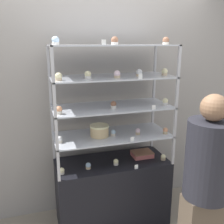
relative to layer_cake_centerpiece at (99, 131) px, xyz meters
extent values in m
plane|color=gray|center=(0.13, 0.01, -1.08)|extent=(20.00, 20.00, 0.00)
cube|color=gray|center=(0.13, 0.42, 0.22)|extent=(8.00, 0.05, 2.60)
cube|color=black|center=(0.13, 0.01, -0.72)|extent=(1.17, 0.52, 0.72)
cube|color=#B7B7BC|center=(-0.44, 0.26, -0.21)|extent=(0.02, 0.02, 0.30)
cube|color=#B7B7BC|center=(0.71, 0.26, -0.21)|extent=(0.02, 0.02, 0.30)
cube|color=#B7B7BC|center=(-0.44, -0.24, -0.21)|extent=(0.02, 0.02, 0.30)
cube|color=#B7B7BC|center=(0.71, -0.24, -0.21)|extent=(0.02, 0.02, 0.30)
cube|color=#B7BCC6|center=(0.13, 0.01, -0.06)|extent=(1.17, 0.52, 0.01)
cube|color=#B7B7BC|center=(-0.44, 0.26, 0.09)|extent=(0.02, 0.02, 0.30)
cube|color=#B7B7BC|center=(0.71, 0.26, 0.09)|extent=(0.02, 0.02, 0.30)
cube|color=#B7B7BC|center=(-0.44, -0.24, 0.09)|extent=(0.02, 0.02, 0.30)
cube|color=#B7B7BC|center=(0.71, -0.24, 0.09)|extent=(0.02, 0.02, 0.30)
cube|color=#B7BCC6|center=(0.13, 0.01, 0.23)|extent=(1.17, 0.52, 0.01)
cube|color=#B7B7BC|center=(-0.44, 0.26, 0.39)|extent=(0.02, 0.02, 0.30)
cube|color=#B7B7BC|center=(0.71, 0.26, 0.39)|extent=(0.02, 0.02, 0.30)
cube|color=#B7B7BC|center=(-0.44, -0.24, 0.39)|extent=(0.02, 0.02, 0.30)
cube|color=#B7B7BC|center=(0.71, -0.24, 0.39)|extent=(0.02, 0.02, 0.30)
cube|color=#B7BCC6|center=(0.13, 0.01, 0.53)|extent=(1.17, 0.52, 0.01)
cube|color=#B7B7BC|center=(-0.44, 0.26, 0.68)|extent=(0.02, 0.02, 0.30)
cube|color=#B7B7BC|center=(0.71, 0.26, 0.68)|extent=(0.02, 0.02, 0.30)
cube|color=#B7B7BC|center=(-0.44, -0.24, 0.68)|extent=(0.02, 0.02, 0.30)
cube|color=#B7B7BC|center=(0.71, -0.24, 0.68)|extent=(0.02, 0.02, 0.30)
cube|color=#B7BCC6|center=(0.13, 0.01, 0.83)|extent=(1.17, 0.52, 0.01)
cylinder|color=#DBBC84|center=(0.00, 0.00, -0.01)|extent=(0.18, 0.18, 0.10)
cylinder|color=#F4EAB2|center=(0.00, 0.00, 0.05)|extent=(0.19, 0.19, 0.02)
cube|color=#C66660|center=(0.48, 0.02, -0.33)|extent=(0.22, 0.16, 0.05)
cube|color=#8C5B42|center=(0.48, 0.02, -0.30)|extent=(0.22, 0.17, 0.01)
cylinder|color=beige|center=(-0.40, -0.11, -0.34)|extent=(0.05, 0.05, 0.02)
sphere|color=#F4EAB2|center=(-0.40, -0.11, -0.32)|extent=(0.05, 0.05, 0.05)
cylinder|color=#CCB28C|center=(-0.14, -0.08, -0.34)|extent=(0.05, 0.05, 0.02)
sphere|color=silver|center=(-0.14, -0.08, -0.32)|extent=(0.05, 0.05, 0.05)
cylinder|color=beige|center=(0.15, -0.08, -0.34)|extent=(0.05, 0.05, 0.02)
sphere|color=#F4EAB2|center=(0.15, -0.08, -0.32)|extent=(0.05, 0.05, 0.05)
cylinder|color=#CCB28C|center=(0.66, -0.12, -0.34)|extent=(0.05, 0.05, 0.02)
sphere|color=#F4EAB2|center=(0.66, -0.12, -0.32)|extent=(0.05, 0.05, 0.05)
cube|color=white|center=(0.31, -0.23, -0.33)|extent=(0.04, 0.00, 0.04)
cylinder|color=beige|center=(-0.40, -0.07, -0.05)|extent=(0.05, 0.05, 0.03)
sphere|color=white|center=(-0.40, -0.07, -0.02)|extent=(0.05, 0.05, 0.05)
cylinder|color=beige|center=(0.14, -0.03, -0.05)|extent=(0.05, 0.05, 0.03)
sphere|color=silver|center=(0.14, -0.03, -0.02)|extent=(0.05, 0.05, 0.05)
cylinder|color=#CCB28C|center=(0.39, -0.07, -0.05)|extent=(0.05, 0.05, 0.03)
sphere|color=silver|center=(0.39, -0.07, -0.02)|extent=(0.05, 0.05, 0.05)
cylinder|color=#CCB28C|center=(0.66, -0.13, -0.05)|extent=(0.05, 0.05, 0.03)
sphere|color=#E5996B|center=(0.66, -0.13, -0.02)|extent=(0.05, 0.05, 0.05)
cube|color=white|center=(0.26, -0.23, -0.04)|extent=(0.04, 0.00, 0.04)
cylinder|color=beige|center=(-0.40, -0.13, 0.25)|extent=(0.05, 0.05, 0.03)
sphere|color=#E5996B|center=(-0.40, -0.13, 0.28)|extent=(0.06, 0.06, 0.06)
cylinder|color=white|center=(0.12, -0.08, 0.25)|extent=(0.05, 0.05, 0.03)
sphere|color=#8C5B42|center=(0.12, -0.08, 0.28)|extent=(0.06, 0.06, 0.06)
cylinder|color=white|center=(0.66, -0.10, 0.25)|extent=(0.05, 0.05, 0.03)
sphere|color=#F4EAB2|center=(0.66, -0.10, 0.28)|extent=(0.06, 0.06, 0.06)
cube|color=white|center=(0.47, -0.23, 0.26)|extent=(0.04, 0.00, 0.04)
cylinder|color=#CCB28C|center=(-0.39, -0.12, 0.55)|extent=(0.06, 0.06, 0.02)
sphere|color=#F4EAB2|center=(-0.39, -0.12, 0.57)|extent=(0.06, 0.06, 0.06)
cylinder|color=white|center=(-0.12, -0.06, 0.55)|extent=(0.06, 0.06, 0.02)
sphere|color=#F4EAB2|center=(-0.12, -0.06, 0.57)|extent=(0.06, 0.06, 0.06)
cylinder|color=#CCB28C|center=(0.15, -0.10, 0.55)|extent=(0.06, 0.06, 0.02)
sphere|color=silver|center=(0.15, -0.10, 0.57)|extent=(0.06, 0.06, 0.06)
cylinder|color=#CCB28C|center=(0.39, -0.06, 0.55)|extent=(0.06, 0.06, 0.02)
sphere|color=white|center=(0.39, -0.06, 0.57)|extent=(0.06, 0.06, 0.06)
cylinder|color=#CCB28C|center=(0.66, -0.06, 0.55)|extent=(0.06, 0.06, 0.02)
sphere|color=#F4EAB2|center=(0.66, -0.06, 0.57)|extent=(0.06, 0.06, 0.06)
cube|color=white|center=(0.33, -0.23, 0.56)|extent=(0.04, 0.00, 0.04)
cylinder|color=white|center=(-0.39, -0.08, 0.84)|extent=(0.06, 0.06, 0.02)
sphere|color=silver|center=(-0.39, -0.08, 0.87)|extent=(0.06, 0.06, 0.06)
cylinder|color=white|center=(0.12, -0.10, 0.84)|extent=(0.06, 0.06, 0.02)
sphere|color=#8C5B42|center=(0.12, -0.10, 0.87)|extent=(0.06, 0.06, 0.06)
cylinder|color=beige|center=(0.67, -0.03, 0.84)|extent=(0.06, 0.06, 0.02)
sphere|color=#8C5B42|center=(0.67, -0.03, 0.87)|extent=(0.06, 0.06, 0.06)
cube|color=white|center=(-0.01, -0.23, 0.85)|extent=(0.04, 0.00, 0.04)
cylinder|color=#26262D|center=(0.66, -0.83, -0.03)|extent=(0.37, 0.37, 0.63)
sphere|color=#936B4C|center=(0.66, -0.83, 0.39)|extent=(0.21, 0.21, 0.21)
camera|label=1|loc=(-0.61, -2.40, 0.86)|focal=42.00mm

